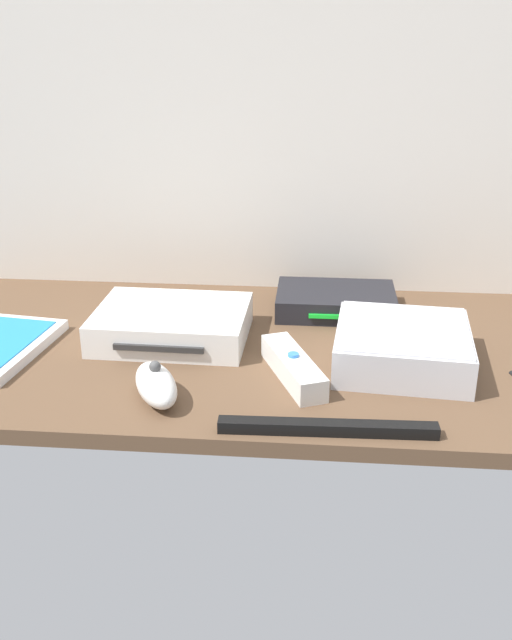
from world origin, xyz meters
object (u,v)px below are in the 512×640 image
(game_console, at_px, (172,324))
(remote_wand, at_px, (293,367))
(mini_computer, at_px, (402,347))
(remote_nunchuk, at_px, (156,385))
(network_router, at_px, (336,301))
(sensor_bar, at_px, (328,428))

(game_console, xyz_separation_m, remote_wand, (0.17, -0.11, -0.01))
(game_console, bearing_deg, mini_computer, -9.03)
(mini_computer, distance_m, remote_nunchuk, 0.32)
(network_router, xyz_separation_m, remote_nunchuk, (-0.22, -0.30, 0.00))
(remote_wand, xyz_separation_m, sensor_bar, (0.04, -0.13, -0.01))
(network_router, bearing_deg, mini_computer, -64.78)
(mini_computer, xyz_separation_m, network_router, (-0.08, 0.18, -0.01))
(remote_nunchuk, bearing_deg, mini_computer, -4.13)
(remote_wand, relative_size, sensor_bar, 0.63)
(mini_computer, relative_size, remote_wand, 1.22)
(remote_nunchuk, xyz_separation_m, sensor_bar, (0.20, -0.06, -0.01))
(game_console, bearing_deg, remote_wand, -29.98)
(game_console, relative_size, remote_nunchuk, 1.96)
(game_console, height_order, sensor_bar, game_console)
(sensor_bar, bearing_deg, game_console, 131.20)
(sensor_bar, bearing_deg, network_router, 86.15)
(sensor_bar, bearing_deg, mini_computer, 59.75)
(game_console, distance_m, network_router, 0.26)
(network_router, distance_m, remote_wand, 0.23)
(remote_wand, height_order, sensor_bar, remote_wand)
(mini_computer, relative_size, sensor_bar, 0.77)
(game_console, height_order, mini_computer, mini_computer)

